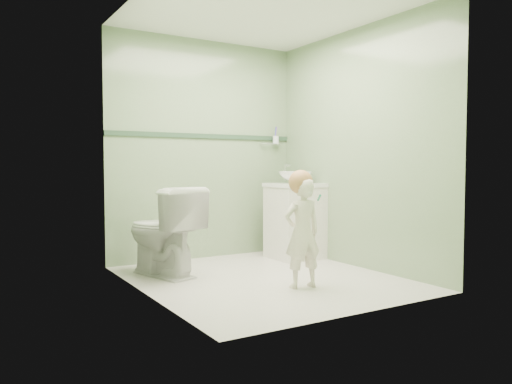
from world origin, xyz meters
TOP-DOWN VIEW (x-y plane):
  - ground at (0.00, 0.00)m, footprint 2.50×2.50m
  - room_shell at (0.00, 0.00)m, footprint 2.50×2.54m
  - trim_stripe at (0.00, 1.24)m, footprint 2.20×0.02m
  - vanity at (0.84, 0.70)m, footprint 0.52×0.50m
  - counter at (0.84, 0.70)m, footprint 0.54×0.52m
  - basin at (0.84, 0.70)m, footprint 0.37×0.37m
  - faucet at (0.84, 0.89)m, footprint 0.03×0.13m
  - cup_holder at (0.89, 1.18)m, footprint 0.26×0.07m
  - toilet at (-0.74, 0.61)m, footprint 0.67×0.91m
  - toddler at (0.10, -0.44)m, footprint 0.36×0.25m
  - hair_cap at (0.10, -0.41)m, footprint 0.20×0.20m
  - teal_toothbrush at (0.16, -0.57)m, footprint 0.11×0.14m

SIDE VIEW (x-z plane):
  - ground at x=0.00m, z-range 0.00..0.00m
  - vanity at x=0.84m, z-range 0.00..0.80m
  - toilet at x=-0.74m, z-range 0.00..0.83m
  - toddler at x=0.10m, z-range 0.00..0.92m
  - teal_toothbrush at x=0.16m, z-range 0.72..0.81m
  - counter at x=0.84m, z-range 0.79..0.83m
  - hair_cap at x=0.10m, z-range 0.78..0.99m
  - basin at x=0.84m, z-range 0.83..0.96m
  - faucet at x=0.84m, z-range 0.88..1.06m
  - room_shell at x=0.00m, z-range 0.00..2.40m
  - cup_holder at x=0.89m, z-range 1.22..1.44m
  - trim_stripe at x=0.00m, z-range 1.33..1.38m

